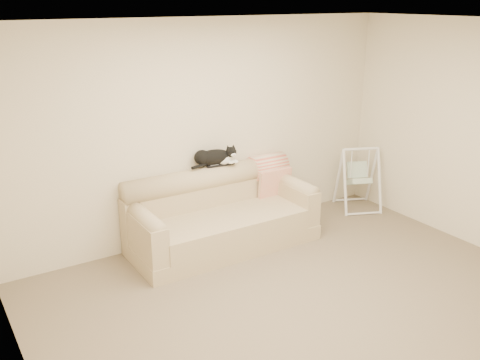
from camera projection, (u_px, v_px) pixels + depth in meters
The scene contains 8 objects.
ground_plane at pixel (310, 304), 5.14m from camera, with size 5.00×5.00×0.00m, color #6C5F4C.
room_shell at pixel (317, 152), 4.64m from camera, with size 5.04×4.04×2.60m.
sofa at pixel (220, 217), 6.29m from camera, with size 2.20×0.93×0.90m.
remote_a at pixel (214, 166), 6.32m from camera, with size 0.18×0.07×0.03m.
remote_b at pixel (228, 164), 6.40m from camera, with size 0.17×0.07×0.02m.
tuxedo_cat at pixel (214, 157), 6.32m from camera, with size 0.60×0.28×0.24m.
throw_blanket at pixel (268, 170), 6.78m from camera, with size 0.46×0.38×0.58m.
baby_swing at pixel (359, 178), 7.37m from camera, with size 0.71×0.73×0.88m.
Camera 1 is at (-2.94, -3.43, 2.80)m, focal length 40.00 mm.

